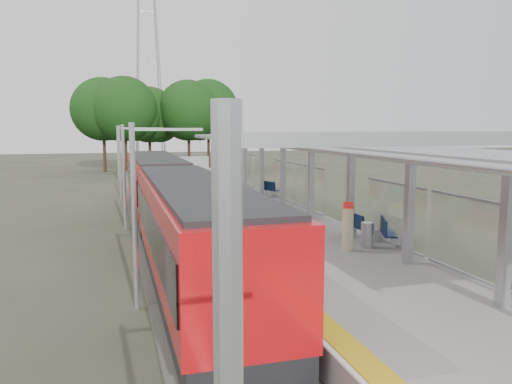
{
  "coord_description": "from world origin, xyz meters",
  "views": [
    {
      "loc": [
        -6.85,
        -7.41,
        5.26
      ],
      "look_at": [
        -0.54,
        14.45,
        2.3
      ],
      "focal_mm": 35.0,
      "sensor_mm": 36.0,
      "label": 1
    }
  ],
  "objects_px": {
    "info_pillar_near": "(348,229)",
    "info_pillar_far": "(238,179)",
    "train": "(169,200)",
    "bench_mid": "(357,225)",
    "bench_far": "(269,188)",
    "litter_bin": "(367,235)",
    "bench_near": "(386,231)"
  },
  "relations": [
    {
      "from": "info_pillar_far",
      "to": "train",
      "type": "bearing_deg",
      "value": -106.27
    },
    {
      "from": "train",
      "to": "litter_bin",
      "type": "distance_m",
      "value": 8.95
    },
    {
      "from": "bench_mid",
      "to": "litter_bin",
      "type": "height_order",
      "value": "bench_mid"
    },
    {
      "from": "bench_mid",
      "to": "bench_far",
      "type": "bearing_deg",
      "value": 90.02
    },
    {
      "from": "bench_far",
      "to": "info_pillar_near",
      "type": "bearing_deg",
      "value": -120.45
    },
    {
      "from": "bench_near",
      "to": "info_pillar_near",
      "type": "bearing_deg",
      "value": -146.85
    },
    {
      "from": "bench_mid",
      "to": "info_pillar_far",
      "type": "bearing_deg",
      "value": 93.98
    },
    {
      "from": "info_pillar_near",
      "to": "litter_bin",
      "type": "xyz_separation_m",
      "value": [
        0.85,
        0.17,
        -0.29
      ]
    },
    {
      "from": "info_pillar_near",
      "to": "info_pillar_far",
      "type": "relative_size",
      "value": 1.03
    },
    {
      "from": "train",
      "to": "bench_near",
      "type": "xyz_separation_m",
      "value": [
        7.11,
        -6.24,
        -0.52
      ]
    },
    {
      "from": "info_pillar_near",
      "to": "bench_far",
      "type": "bearing_deg",
      "value": 106.27
    },
    {
      "from": "bench_near",
      "to": "bench_far",
      "type": "relative_size",
      "value": 1.06
    },
    {
      "from": "train",
      "to": "info_pillar_far",
      "type": "bearing_deg",
      "value": 61.88
    },
    {
      "from": "info_pillar_near",
      "to": "info_pillar_far",
      "type": "bearing_deg",
      "value": 110.95
    },
    {
      "from": "train",
      "to": "info_pillar_far",
      "type": "xyz_separation_m",
      "value": [
        5.87,
        10.98,
        -0.33
      ]
    },
    {
      "from": "bench_near",
      "to": "bench_far",
      "type": "xyz_separation_m",
      "value": [
        -0.22,
        13.43,
        -0.03
      ]
    },
    {
      "from": "train",
      "to": "info_pillar_near",
      "type": "xyz_separation_m",
      "value": [
        5.42,
        -6.53,
        -0.31
      ]
    },
    {
      "from": "info_pillar_far",
      "to": "litter_bin",
      "type": "bearing_deg",
      "value": -76.8
    },
    {
      "from": "bench_near",
      "to": "info_pillar_far",
      "type": "distance_m",
      "value": 17.26
    },
    {
      "from": "train",
      "to": "bench_near",
      "type": "height_order",
      "value": "train"
    },
    {
      "from": "bench_near",
      "to": "bench_mid",
      "type": "height_order",
      "value": "bench_near"
    },
    {
      "from": "train",
      "to": "bench_mid",
      "type": "bearing_deg",
      "value": -35.42
    },
    {
      "from": "bench_far",
      "to": "info_pillar_far",
      "type": "relative_size",
      "value": 0.87
    },
    {
      "from": "train",
      "to": "bench_far",
      "type": "height_order",
      "value": "train"
    },
    {
      "from": "bench_near",
      "to": "bench_mid",
      "type": "distance_m",
      "value": 1.52
    },
    {
      "from": "bench_near",
      "to": "info_pillar_far",
      "type": "relative_size",
      "value": 0.92
    },
    {
      "from": "bench_far",
      "to": "bench_mid",
      "type": "bearing_deg",
      "value": -115.21
    },
    {
      "from": "info_pillar_near",
      "to": "bench_mid",
      "type": "bearing_deg",
      "value": 76.21
    },
    {
      "from": "info_pillar_near",
      "to": "litter_bin",
      "type": "relative_size",
      "value": 1.89
    },
    {
      "from": "info_pillar_far",
      "to": "litter_bin",
      "type": "xyz_separation_m",
      "value": [
        0.41,
        -17.33,
        -0.27
      ]
    },
    {
      "from": "info_pillar_far",
      "to": "info_pillar_near",
      "type": "bearing_deg",
      "value": -79.61
    },
    {
      "from": "bench_near",
      "to": "info_pillar_near",
      "type": "xyz_separation_m",
      "value": [
        -1.69,
        -0.29,
        0.21
      ]
    }
  ]
}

